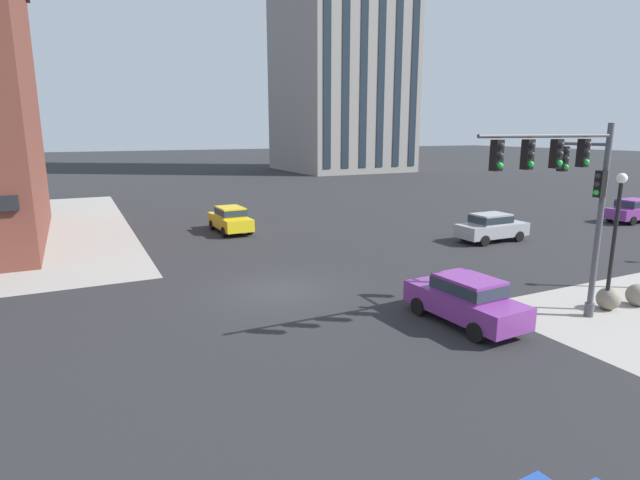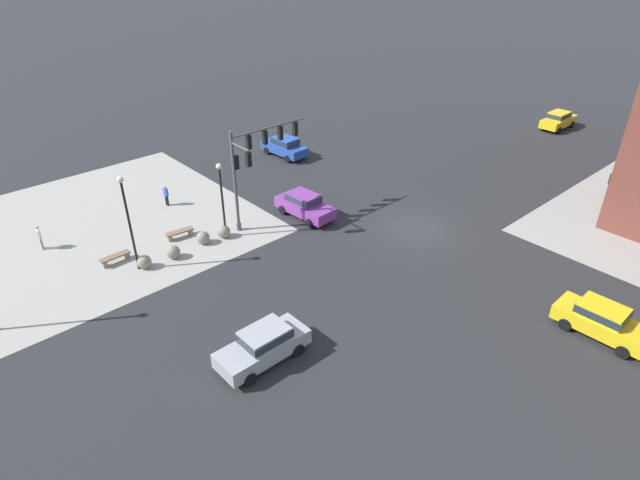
% 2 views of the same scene
% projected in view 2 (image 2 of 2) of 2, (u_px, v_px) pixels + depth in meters
% --- Properties ---
extents(ground_plane, '(320.00, 320.00, 0.00)m').
position_uv_depth(ground_plane, '(416.00, 228.00, 35.13)').
color(ground_plane, '#262628').
extents(sidewalk_corner_slab, '(20.00, 19.00, 0.02)m').
position_uv_depth(sidewalk_corner_slab, '(93.00, 228.00, 35.18)').
color(sidewalk_corner_slab, gray).
rests_on(sidewalk_corner_slab, ground).
extents(traffic_signal_main, '(5.91, 2.09, 6.76)m').
position_uv_depth(traffic_signal_main, '(254.00, 158.00, 33.22)').
color(traffic_signal_main, '#4C4C51').
rests_on(traffic_signal_main, ground).
extents(bollard_sphere_curb_a, '(0.84, 0.84, 0.84)m').
position_uv_depth(bollard_sphere_curb_a, '(224.00, 232.00, 33.87)').
color(bollard_sphere_curb_a, gray).
rests_on(bollard_sphere_curb_a, ground).
extents(bollard_sphere_curb_b, '(0.84, 0.84, 0.84)m').
position_uv_depth(bollard_sphere_curb_b, '(203.00, 238.00, 33.20)').
color(bollard_sphere_curb_b, gray).
rests_on(bollard_sphere_curb_b, ground).
extents(bollard_sphere_curb_c, '(0.84, 0.84, 0.84)m').
position_uv_depth(bollard_sphere_curb_c, '(173.00, 252.00, 31.73)').
color(bollard_sphere_curb_c, gray).
rests_on(bollard_sphere_curb_c, ground).
extents(bollard_sphere_curb_d, '(0.84, 0.84, 0.84)m').
position_uv_depth(bollard_sphere_curb_d, '(144.00, 262.00, 30.79)').
color(bollard_sphere_curb_d, gray).
rests_on(bollard_sphere_curb_d, ground).
extents(bench_near_signal, '(1.84, 0.68, 0.49)m').
position_uv_depth(bench_near_signal, '(180.00, 233.00, 33.89)').
color(bench_near_signal, brown).
rests_on(bench_near_signal, ground).
extents(bench_mid_block, '(1.82, 0.55, 0.49)m').
position_uv_depth(bench_mid_block, '(115.00, 258.00, 31.34)').
color(bench_mid_block, brown).
rests_on(bench_mid_block, ground).
extents(pedestrian_near_bench, '(0.28, 0.54, 1.64)m').
position_uv_depth(pedestrian_near_bench, '(39.00, 236.00, 32.36)').
color(pedestrian_near_bench, gray).
rests_on(pedestrian_near_bench, ground).
extents(pedestrian_at_curb, '(0.27, 0.54, 1.57)m').
position_uv_depth(pedestrian_at_curb, '(166.00, 194.00, 37.54)').
color(pedestrian_at_curb, black).
rests_on(pedestrian_at_curb, ground).
extents(street_lamp_corner_near, '(0.36, 0.36, 5.06)m').
position_uv_depth(street_lamp_corner_near, '(222.00, 192.00, 32.56)').
color(street_lamp_corner_near, black).
rests_on(street_lamp_corner_near, ground).
extents(street_lamp_mid_sidewalk, '(0.36, 0.36, 5.89)m').
position_uv_depth(street_lamp_mid_sidewalk, '(127.00, 214.00, 29.08)').
color(street_lamp_mid_sidewalk, black).
rests_on(street_lamp_mid_sidewalk, ground).
extents(car_main_northbound_near, '(1.99, 4.45, 1.68)m').
position_uv_depth(car_main_northbound_near, '(602.00, 320.00, 25.47)').
color(car_main_northbound_near, gold).
rests_on(car_main_northbound_near, ground).
extents(car_main_northbound_far, '(4.41, 1.90, 1.68)m').
position_uv_depth(car_main_northbound_far, '(263.00, 344.00, 23.97)').
color(car_main_northbound_far, '#99999E').
rests_on(car_main_northbound_far, ground).
extents(car_main_southbound_far, '(2.07, 4.49, 1.68)m').
position_uv_depth(car_main_southbound_far, '(285.00, 146.00, 45.80)').
color(car_main_southbound_far, '#23479E').
rests_on(car_main_southbound_far, ground).
extents(car_cross_eastbound, '(4.40, 1.90, 1.68)m').
position_uv_depth(car_cross_eastbound, '(559.00, 119.00, 52.13)').
color(car_cross_eastbound, gold).
rests_on(car_cross_eastbound, ground).
extents(car_cross_westbound, '(2.07, 4.49, 1.68)m').
position_uv_depth(car_cross_westbound, '(304.00, 204.00, 36.11)').
color(car_cross_westbound, '#7A3389').
rests_on(car_cross_westbound, ground).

